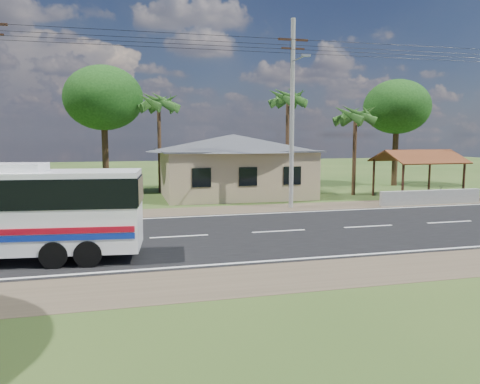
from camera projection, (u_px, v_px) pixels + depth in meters
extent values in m
plane|color=#284518|center=(279.00, 232.00, 21.14)|extent=(120.00, 120.00, 0.00)
cube|color=black|center=(279.00, 231.00, 21.13)|extent=(120.00, 10.00, 0.02)
cube|color=brown|center=(243.00, 209.00, 27.39)|extent=(120.00, 3.00, 0.01)
cube|color=brown|center=(345.00, 272.00, 14.88)|extent=(120.00, 3.00, 0.01)
cube|color=silver|center=(251.00, 214.00, 25.65)|extent=(120.00, 0.15, 0.01)
cube|color=silver|center=(322.00, 257.00, 16.61)|extent=(120.00, 0.15, 0.01)
cube|color=silver|center=(279.00, 231.00, 21.13)|extent=(120.00, 0.15, 0.01)
cube|color=tan|center=(233.00, 173.00, 33.69)|extent=(10.00, 8.00, 3.20)
cube|color=#4C4F54|center=(233.00, 150.00, 33.49)|extent=(10.60, 8.60, 0.10)
pyramid|color=#4C4F54|center=(233.00, 134.00, 33.35)|extent=(12.40, 10.00, 1.20)
cube|color=black|center=(202.00, 178.00, 29.08)|extent=(1.20, 0.08, 1.20)
cube|color=black|center=(248.00, 177.00, 29.81)|extent=(1.20, 0.08, 1.20)
cube|color=black|center=(292.00, 176.00, 30.55)|extent=(1.20, 0.08, 1.20)
cylinder|color=#3D2216|center=(403.00, 183.00, 30.04)|extent=(0.16, 0.16, 2.60)
cylinder|color=#3D2216|center=(374.00, 178.00, 33.50)|extent=(0.16, 0.16, 2.60)
cylinder|color=#3D2216|center=(464.00, 181.00, 31.16)|extent=(0.16, 0.16, 2.60)
cylinder|color=#3D2216|center=(429.00, 176.00, 34.62)|extent=(0.16, 0.16, 2.60)
cube|color=brown|center=(428.00, 157.00, 31.08)|extent=(5.20, 2.28, 0.90)
cube|color=brown|center=(409.00, 155.00, 33.19)|extent=(5.20, 2.28, 0.90)
cube|color=#3D2216|center=(418.00, 151.00, 32.09)|extent=(5.20, 0.12, 0.12)
cube|color=#9E9E99|center=(431.00, 197.00, 29.40)|extent=(7.00, 0.30, 0.90)
cylinder|color=#9E9E99|center=(292.00, 115.00, 27.45)|extent=(0.26, 0.26, 11.00)
cube|color=#3D2216|center=(293.00, 40.00, 26.93)|extent=(1.80, 0.12, 0.12)
cube|color=#3D2216|center=(293.00, 49.00, 26.99)|extent=(1.40, 0.10, 0.10)
cylinder|color=gray|center=(299.00, 58.00, 26.11)|extent=(0.08, 2.00, 0.08)
cube|color=gray|center=(306.00, 55.00, 25.15)|extent=(0.50, 0.18, 0.12)
cylinder|color=black|center=(152.00, 36.00, 25.00)|extent=(16.00, 0.02, 0.02)
cylinder|color=black|center=(407.00, 49.00, 28.79)|extent=(15.00, 0.02, 0.02)
cylinder|color=#47301E|center=(354.00, 154.00, 33.67)|extent=(0.28, 0.28, 6.00)
cylinder|color=#47301E|center=(287.00, 142.00, 37.06)|extent=(0.28, 0.28, 7.50)
cylinder|color=#47301E|center=(160.00, 146.00, 35.13)|extent=(0.28, 0.28, 7.00)
cylinder|color=#47301E|center=(105.00, 153.00, 36.14)|extent=(0.50, 0.50, 5.95)
ellipsoid|color=black|center=(103.00, 98.00, 35.63)|extent=(6.00, 6.00, 4.92)
cylinder|color=#47301E|center=(395.00, 153.00, 40.09)|extent=(0.50, 0.50, 5.60)
ellipsoid|color=black|center=(397.00, 107.00, 39.62)|extent=(5.60, 5.60, 4.59)
cube|color=white|center=(2.00, 168.00, 15.71)|extent=(2.86, 1.75, 0.27)
cylinder|color=black|center=(54.00, 255.00, 15.26)|extent=(0.93, 0.42, 0.90)
cylinder|color=black|center=(69.00, 241.00, 17.31)|extent=(0.93, 0.42, 0.90)
cylinder|color=black|center=(88.00, 254.00, 15.40)|extent=(0.93, 0.42, 0.90)
cylinder|color=black|center=(99.00, 240.00, 17.45)|extent=(0.93, 0.42, 0.90)
imported|color=black|center=(434.00, 192.00, 32.05)|extent=(1.71, 1.00, 0.85)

